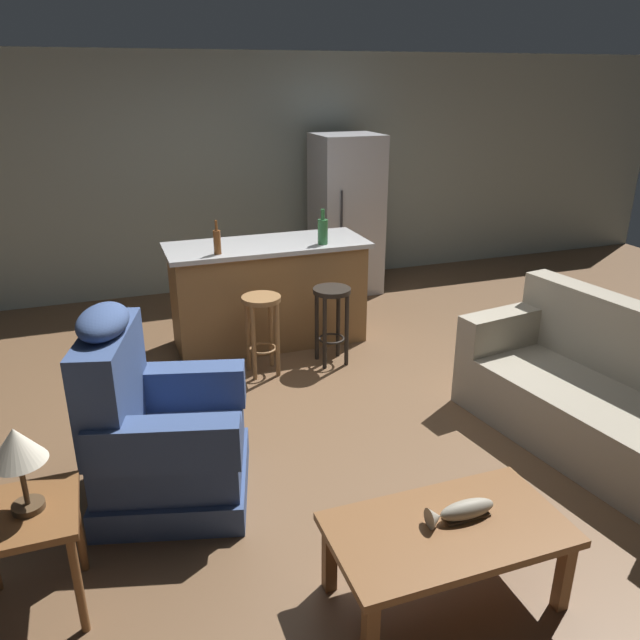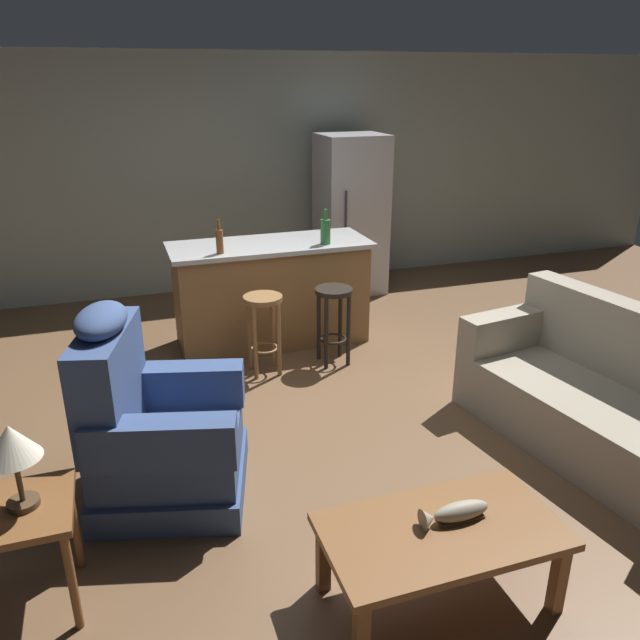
{
  "view_description": "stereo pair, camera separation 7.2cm",
  "coord_description": "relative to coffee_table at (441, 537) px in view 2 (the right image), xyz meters",
  "views": [
    {
      "loc": [
        -1.38,
        -3.92,
        2.34
      ],
      "look_at": [
        -0.02,
        -0.1,
        0.75
      ],
      "focal_mm": 35.0,
      "sensor_mm": 36.0,
      "label": 1
    },
    {
      "loc": [
        -1.32,
        -3.94,
        2.34
      ],
      "look_at": [
        -0.02,
        -0.1,
        0.75
      ],
      "focal_mm": 35.0,
      "sensor_mm": 36.0,
      "label": 2
    }
  ],
  "objects": [
    {
      "name": "recliner_near_lamp",
      "position": [
        -1.17,
        1.27,
        0.06
      ],
      "size": [
        1.03,
        1.03,
        1.2
      ],
      "rotation": [
        0.0,
        0.0,
        -0.26
      ],
      "color": "#384C7A",
      "rests_on": "ground_plane"
    },
    {
      "name": "coffee_table",
      "position": [
        0.0,
        0.0,
        0.0
      ],
      "size": [
        1.1,
        0.6,
        0.42
      ],
      "color": "brown",
      "rests_on": "ground_plane"
    },
    {
      "name": "bar_stool_right",
      "position": [
        0.44,
        2.66,
        0.11
      ],
      "size": [
        0.32,
        0.32,
        0.68
      ],
      "color": "black",
      "rests_on": "ground_plane"
    },
    {
      "name": "ground_plane",
      "position": [
        0.05,
        1.94,
        -0.36
      ],
      "size": [
        12.0,
        12.0,
        0.0
      ],
      "color": "brown"
    },
    {
      "name": "bottle_short_amber",
      "position": [
        0.51,
        3.1,
        0.7
      ],
      "size": [
        0.09,
        0.09,
        0.31
      ],
      "color": "#2D6B38",
      "rests_on": "kitchen_island"
    },
    {
      "name": "back_wall",
      "position": [
        0.05,
        5.07,
        0.94
      ],
      "size": [
        12.0,
        0.05,
        2.6
      ],
      "color": "#939E93",
      "rests_on": "ground_plane"
    },
    {
      "name": "bar_stool_left",
      "position": [
        -0.18,
        2.66,
        0.11
      ],
      "size": [
        0.32,
        0.32,
        0.68
      ],
      "color": "olive",
      "rests_on": "ground_plane"
    },
    {
      "name": "kitchen_island",
      "position": [
        0.05,
        3.29,
        0.11
      ],
      "size": [
        1.8,
        0.7,
        0.95
      ],
      "color": "olive",
      "rests_on": "ground_plane"
    },
    {
      "name": "fish_figurine",
      "position": [
        0.08,
        0.03,
        0.1
      ],
      "size": [
        0.34,
        0.1,
        0.1
      ],
      "color": "#4C3823",
      "rests_on": "coffee_table"
    },
    {
      "name": "refrigerator",
      "position": [
        1.3,
        4.49,
        0.52
      ],
      "size": [
        0.7,
        0.69,
        1.76
      ],
      "color": "#B7B7BC",
      "rests_on": "ground_plane"
    },
    {
      "name": "couch",
      "position": [
        1.68,
        0.83,
        -0.02
      ],
      "size": [
        1.11,
        2.0,
        0.94
      ],
      "rotation": [
        0.0,
        0.0,
        3.29
      ],
      "color": "#9E937F",
      "rests_on": "ground_plane"
    },
    {
      "name": "end_table",
      "position": [
        -1.82,
        0.58,
        0.1
      ],
      "size": [
        0.48,
        0.48,
        0.56
      ],
      "color": "brown",
      "rests_on": "ground_plane"
    },
    {
      "name": "bottle_tall_green",
      "position": [
        -0.43,
        3.08,
        0.69
      ],
      "size": [
        0.06,
        0.06,
        0.29
      ],
      "color": "brown",
      "rests_on": "kitchen_island"
    },
    {
      "name": "table_lamp",
      "position": [
        -1.78,
        0.58,
        0.5
      ],
      "size": [
        0.24,
        0.24,
        0.41
      ],
      "color": "#4C3823",
      "rests_on": "end_table"
    }
  ]
}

